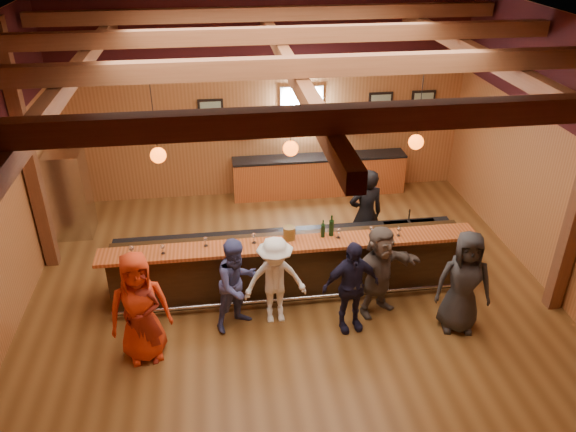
{
  "coord_description": "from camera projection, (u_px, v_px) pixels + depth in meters",
  "views": [
    {
      "loc": [
        -1.13,
        -7.96,
        5.95
      ],
      "look_at": [
        0.0,
        0.3,
        1.35
      ],
      "focal_mm": 35.0,
      "sensor_mm": 36.0,
      "label": 1
    }
  ],
  "objects": [
    {
      "name": "bottle_b",
      "position": [
        331.0,
        228.0,
        9.37
      ],
      "size": [
        0.08,
        0.08,
        0.38
      ],
      "color": "black",
      "rests_on": "bar_counter"
    },
    {
      "name": "window",
      "position": [
        302.0,
        107.0,
        12.44
      ],
      "size": [
        0.95,
        0.09,
        0.95
      ],
      "color": "silver",
      "rests_on": "room"
    },
    {
      "name": "bottle_a",
      "position": [
        323.0,
        230.0,
        9.34
      ],
      "size": [
        0.07,
        0.07,
        0.32
      ],
      "color": "black",
      "rests_on": "bar_counter"
    },
    {
      "name": "glass_c",
      "position": [
        205.0,
        239.0,
        9.08
      ],
      "size": [
        0.08,
        0.08,
        0.17
      ],
      "color": "silver",
      "rests_on": "bar_counter"
    },
    {
      "name": "bartender",
      "position": [
        365.0,
        214.0,
        10.48
      ],
      "size": [
        0.71,
        0.51,
        1.82
      ],
      "primitive_type": "imported",
      "rotation": [
        0.0,
        0.0,
        3.25
      ],
      "color": "black",
      "rests_on": "ground"
    },
    {
      "name": "ice_bucket",
      "position": [
        289.0,
        233.0,
        9.29
      ],
      "size": [
        0.2,
        0.2,
        0.22
      ],
      "primitive_type": "cylinder",
      "color": "brown",
      "rests_on": "bar_counter"
    },
    {
      "name": "customer_denim",
      "position": [
        237.0,
        284.0,
        8.75
      ],
      "size": [
        0.97,
        0.91,
        1.59
      ],
      "primitive_type": "imported",
      "rotation": [
        0.0,
        0.0,
        0.55
      ],
      "color": "#444C89",
      "rests_on": "ground"
    },
    {
      "name": "glass_a",
      "position": [
        131.0,
        249.0,
        8.8
      ],
      "size": [
        0.09,
        0.09,
        0.2
      ],
      "color": "silver",
      "rests_on": "bar_counter"
    },
    {
      "name": "customer_brown",
      "position": [
        379.0,
        271.0,
        9.05
      ],
      "size": [
        1.54,
        1.06,
        1.6
      ],
      "primitive_type": "imported",
      "rotation": [
        0.0,
        0.0,
        0.44
      ],
      "color": "#5B5149",
      "rests_on": "ground"
    },
    {
      "name": "back_bar_cabinet",
      "position": [
        319.0,
        175.0,
        13.06
      ],
      "size": [
        4.0,
        0.52,
        0.95
      ],
      "color": "#9C441C",
      "rests_on": "ground"
    },
    {
      "name": "framed_pictures",
      "position": [
        340.0,
        104.0,
        12.51
      ],
      "size": [
        5.35,
        0.05,
        0.45
      ],
      "color": "black",
      "rests_on": "room"
    },
    {
      "name": "glass_g",
      "position": [
        371.0,
        229.0,
        9.39
      ],
      "size": [
        0.07,
        0.07,
        0.17
      ],
      "color": "silver",
      "rests_on": "bar_counter"
    },
    {
      "name": "bar_counter",
      "position": [
        290.0,
        261.0,
        9.8
      ],
      "size": [
        6.3,
        1.07,
        1.11
      ],
      "color": "black",
      "rests_on": "ground"
    },
    {
      "name": "customer_white",
      "position": [
        275.0,
        281.0,
        8.86
      ],
      "size": [
        1.01,
        0.6,
        1.54
      ],
      "primitive_type": "imported",
      "rotation": [
        0.0,
        0.0,
        0.03
      ],
      "color": "white",
      "rests_on": "ground"
    },
    {
      "name": "room",
      "position": [
        290.0,
        115.0,
        8.41
      ],
      "size": [
        9.04,
        9.0,
        4.52
      ],
      "color": "brown",
      "rests_on": "ground"
    },
    {
      "name": "glass_d",
      "position": [
        234.0,
        243.0,
        8.96
      ],
      "size": [
        0.09,
        0.09,
        0.2
      ],
      "color": "silver",
      "rests_on": "bar_counter"
    },
    {
      "name": "glass_f",
      "position": [
        339.0,
        231.0,
        9.3
      ],
      "size": [
        0.08,
        0.08,
        0.18
      ],
      "color": "silver",
      "rests_on": "bar_counter"
    },
    {
      "name": "glass_e",
      "position": [
        254.0,
        236.0,
        9.16
      ],
      "size": [
        0.08,
        0.08,
        0.19
      ],
      "color": "silver",
      "rests_on": "bar_counter"
    },
    {
      "name": "wine_shelves",
      "position": [
        302.0,
        127.0,
        12.59
      ],
      "size": [
        3.0,
        0.18,
        0.3
      ],
      "color": "#9C441C",
      "rests_on": "room"
    },
    {
      "name": "stainless_fridge",
      "position": [
        70.0,
        194.0,
        11.25
      ],
      "size": [
        0.7,
        0.7,
        1.8
      ],
      "primitive_type": "cube",
      "color": "silver",
      "rests_on": "ground"
    },
    {
      "name": "customer_dark",
      "position": [
        464.0,
        282.0,
        8.66
      ],
      "size": [
        0.95,
        0.73,
        1.74
      ],
      "primitive_type": "imported",
      "rotation": [
        0.0,
        0.0,
        -0.22
      ],
      "color": "#272729",
      "rests_on": "ground"
    },
    {
      "name": "glass_h",
      "position": [
        399.0,
        230.0,
        9.37
      ],
      "size": [
        0.07,
        0.07,
        0.16
      ],
      "color": "silver",
      "rests_on": "bar_counter"
    },
    {
      "name": "customer_redvest",
      "position": [
        143.0,
        316.0,
        8.05
      ],
      "size": [
        0.68,
        0.56,
        1.61
      ],
      "primitive_type": "imported",
      "rotation": [
        0.0,
        0.0,
        -0.34
      ],
      "color": "maroon",
      "rests_on": "ground"
    },
    {
      "name": "pendant_lights",
      "position": [
        291.0,
        148.0,
        8.61
      ],
      "size": [
        4.24,
        0.24,
        1.37
      ],
      "color": "black",
      "rests_on": "room"
    },
    {
      "name": "customer_navy",
      "position": [
        351.0,
        287.0,
        8.69
      ],
      "size": [
        0.98,
        0.52,
        1.59
      ],
      "primitive_type": "imported",
      "rotation": [
        0.0,
        0.0,
        0.15
      ],
      "color": "#1B1933",
      "rests_on": "ground"
    },
    {
      "name": "glass_b",
      "position": [
        163.0,
        247.0,
        8.88
      ],
      "size": [
        0.07,
        0.07,
        0.17
      ],
      "color": "silver",
      "rests_on": "bar_counter"
    },
    {
      "name": "customer_orange",
      "position": [
        140.0,
        307.0,
        8.09
      ],
      "size": [
        0.98,
        0.75,
        1.79
      ],
      "primitive_type": "imported",
      "rotation": [
        0.0,
        0.0,
        0.23
      ],
      "color": "red",
      "rests_on": "ground"
    }
  ]
}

